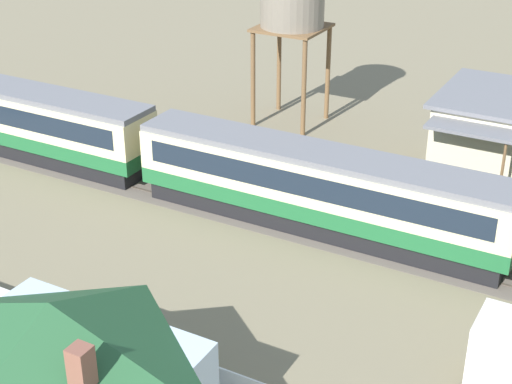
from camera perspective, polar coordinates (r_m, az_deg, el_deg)
name	(u,v)px	position (r m, az deg, el deg)	size (l,w,h in m)	color
ground_plane	(428,252)	(35.64, 12.40, -4.28)	(600.00, 600.00, 0.00)	#7A7056
passenger_train	(324,187)	(35.78, 5.00, 0.35)	(56.25, 2.86, 3.90)	#1E6033
railway_track	(442,260)	(35.19, 13.38, -4.80)	(108.55, 3.60, 0.04)	#665B51
cottage_dark_green_roof_2	(59,378)	(24.10, -14.14, -12.97)	(7.98, 6.19, 5.44)	silver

